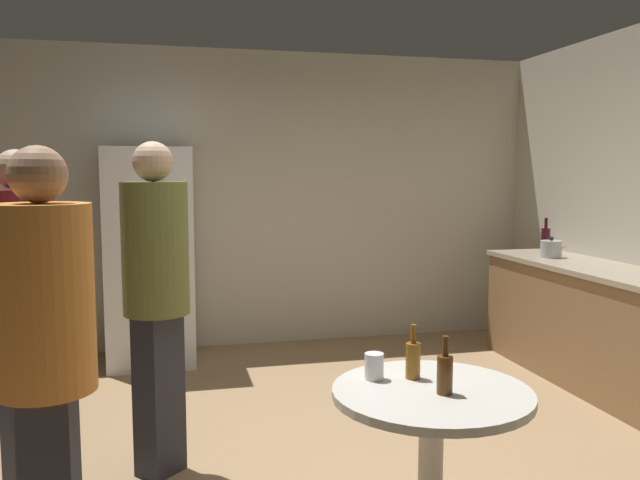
% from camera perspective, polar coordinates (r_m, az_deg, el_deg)
% --- Properties ---
extents(ground_plane, '(5.20, 5.20, 0.10)m').
position_cam_1_polar(ground_plane, '(3.75, 0.89, -19.99)').
color(ground_plane, '#9E7C56').
extents(wall_back, '(5.32, 0.06, 2.70)m').
position_cam_1_polar(wall_back, '(5.96, -5.32, 3.61)').
color(wall_back, beige).
rests_on(wall_back, ground_plane).
extents(refrigerator, '(0.70, 0.68, 1.80)m').
position_cam_1_polar(refrigerator, '(5.51, -14.88, -1.45)').
color(refrigerator, white).
rests_on(refrigerator, ground_plane).
extents(kitchen_counter, '(0.64, 2.15, 0.90)m').
position_cam_1_polar(kitchen_counter, '(5.32, 23.03, -6.89)').
color(kitchen_counter, olive).
rests_on(kitchen_counter, ground_plane).
extents(kettle, '(0.24, 0.17, 0.18)m').
position_cam_1_polar(kettle, '(5.60, 19.91, -0.75)').
color(kettle, '#B2B2B7').
rests_on(kettle, kitchen_counter).
extents(wine_bottle_on_counter, '(0.08, 0.08, 0.31)m').
position_cam_1_polar(wine_bottle_on_counter, '(5.87, 19.45, 0.01)').
color(wine_bottle_on_counter, '#3F141E').
rests_on(wine_bottle_on_counter, kitchen_counter).
extents(foreground_table, '(0.80, 0.80, 0.73)m').
position_cam_1_polar(foreground_table, '(2.69, 9.91, -15.07)').
color(foreground_table, beige).
rests_on(foreground_table, ground_plane).
extents(beer_bottle_amber, '(0.06, 0.06, 0.23)m').
position_cam_1_polar(beer_bottle_amber, '(2.75, 8.29, -10.43)').
color(beer_bottle_amber, '#8C5919').
rests_on(beer_bottle_amber, foreground_table).
extents(beer_bottle_brown, '(0.06, 0.06, 0.23)m').
position_cam_1_polar(beer_bottle_brown, '(2.58, 11.06, -11.54)').
color(beer_bottle_brown, '#593314').
rests_on(beer_bottle_brown, foreground_table).
extents(plastic_cup_white, '(0.08, 0.08, 0.11)m').
position_cam_1_polar(plastic_cup_white, '(2.73, 4.84, -11.14)').
color(plastic_cup_white, white).
rests_on(plastic_cup_white, foreground_table).
extents(person_in_olive_shirt, '(0.48, 0.48, 1.75)m').
position_cam_1_polar(person_in_olive_shirt, '(3.43, -14.40, -3.66)').
color(person_in_olive_shirt, '#2D2D38').
rests_on(person_in_olive_shirt, ground_plane).
extents(person_in_maroon_shirt, '(0.47, 0.47, 1.71)m').
position_cam_1_polar(person_in_maroon_shirt, '(3.57, -25.03, -4.10)').
color(person_in_maroon_shirt, '#2D2D38').
rests_on(person_in_maroon_shirt, ground_plane).
extents(person_in_orange_shirt, '(0.35, 0.35, 1.69)m').
position_cam_1_polar(person_in_orange_shirt, '(2.45, -23.25, -8.77)').
color(person_in_orange_shirt, '#2D2D38').
rests_on(person_in_orange_shirt, ground_plane).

